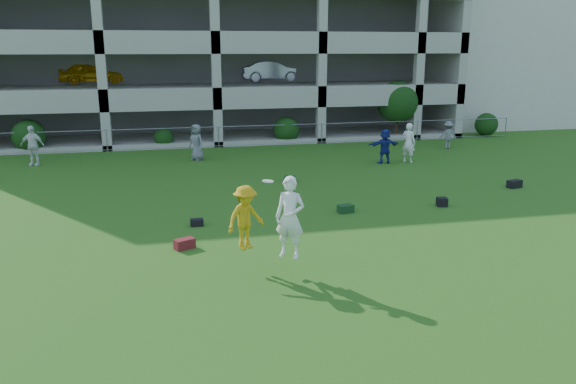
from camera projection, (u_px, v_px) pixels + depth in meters
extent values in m
plane|color=#235114|center=(299.00, 279.00, 13.57)|extent=(100.00, 100.00, 0.00)
cube|color=beige|center=(501.00, 53.00, 43.64)|extent=(16.00, 14.00, 10.00)
imported|color=white|center=(32.00, 146.00, 26.45)|extent=(1.19, 0.71, 1.90)
imported|color=slate|center=(196.00, 142.00, 27.70)|extent=(0.99, 1.04, 1.79)
imported|color=navy|center=(385.00, 146.00, 26.96)|extent=(1.57, 0.54, 1.68)
imported|color=white|center=(409.00, 143.00, 27.25)|extent=(0.80, 0.83, 1.91)
imported|color=slate|center=(448.00, 135.00, 30.86)|extent=(1.08, 0.75, 1.53)
cube|color=#5F2010|center=(185.00, 244.00, 15.60)|extent=(0.63, 0.51, 0.28)
cube|color=black|center=(197.00, 222.00, 17.60)|extent=(0.40, 0.26, 0.22)
cube|color=#12321A|center=(346.00, 209.00, 19.04)|extent=(0.56, 0.45, 0.26)
cube|color=black|center=(442.00, 202.00, 19.79)|extent=(0.42, 0.42, 0.30)
cube|color=black|center=(514.00, 184.00, 22.40)|extent=(0.66, 0.44, 0.30)
cube|color=#13361C|center=(290.00, 179.00, 23.40)|extent=(0.56, 0.41, 0.25)
imported|color=gold|center=(246.00, 218.00, 13.84)|extent=(1.21, 1.03, 1.62)
imported|color=white|center=(290.00, 217.00, 13.51)|extent=(0.88, 0.81, 2.01)
cylinder|color=white|center=(268.00, 181.00, 13.57)|extent=(0.27, 0.27, 0.06)
cube|color=#9E998C|center=(198.00, 40.00, 43.02)|extent=(30.00, 0.50, 12.00)
cube|color=#9E998C|center=(415.00, 39.00, 39.76)|extent=(0.50, 14.00, 12.00)
cube|color=#9E998C|center=(208.00, 128.00, 38.10)|extent=(30.00, 14.00, 0.30)
cube|color=#9E998C|center=(207.00, 83.00, 37.35)|extent=(30.00, 14.00, 0.30)
cube|color=#9E998C|center=(205.00, 36.00, 36.61)|extent=(30.00, 14.00, 0.30)
cube|color=#9E998C|center=(217.00, 101.00, 31.03)|extent=(30.00, 0.30, 0.90)
cube|color=#9E998C|center=(216.00, 45.00, 30.28)|extent=(30.00, 0.30, 0.90)
cube|color=#9E998C|center=(99.00, 36.00, 29.00)|extent=(0.50, 0.50, 12.00)
cube|color=#9E998C|center=(215.00, 37.00, 30.26)|extent=(0.50, 0.50, 12.00)
cube|color=#9E998C|center=(322.00, 37.00, 31.53)|extent=(0.50, 0.50, 12.00)
cube|color=#9E998C|center=(421.00, 38.00, 32.80)|extent=(0.50, 0.50, 12.00)
cube|color=#605E59|center=(203.00, 39.00, 38.53)|extent=(29.00, 9.00, 11.60)
imported|color=#F8AD0D|center=(92.00, 73.00, 33.78)|extent=(4.01, 1.95, 1.32)
imported|color=#B5B7BC|center=(270.00, 71.00, 36.09)|extent=(4.15, 1.90, 1.32)
cylinder|color=gray|center=(107.00, 140.00, 30.11)|extent=(0.06, 0.06, 1.20)
cylinder|color=gray|center=(219.00, 137.00, 31.38)|extent=(0.06, 0.06, 1.20)
cylinder|color=gray|center=(322.00, 133.00, 32.64)|extent=(0.06, 0.06, 1.20)
cylinder|color=gray|center=(417.00, 130.00, 33.91)|extent=(0.06, 0.06, 1.20)
cylinder|color=gray|center=(506.00, 127.00, 35.18)|extent=(0.06, 0.06, 1.20)
cylinder|color=gray|center=(218.00, 127.00, 31.24)|extent=(36.00, 0.04, 0.04)
cylinder|color=gray|center=(219.00, 146.00, 31.51)|extent=(36.00, 0.04, 0.04)
sphere|color=#163D11|center=(29.00, 136.00, 29.76)|extent=(1.76, 1.76, 1.76)
sphere|color=#163D11|center=(164.00, 138.00, 31.32)|extent=(1.10, 1.10, 1.10)
sphere|color=#163D11|center=(286.00, 130.00, 32.75)|extent=(1.54, 1.54, 1.54)
cylinder|color=#382314|center=(397.00, 123.00, 34.36)|extent=(0.16, 0.16, 1.96)
sphere|color=#163D11|center=(398.00, 102.00, 34.05)|extent=(2.52, 2.52, 2.52)
sphere|color=#163D11|center=(486.00, 124.00, 35.51)|extent=(1.43, 1.43, 1.43)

